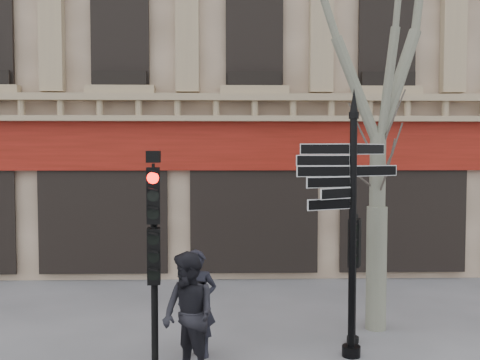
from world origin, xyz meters
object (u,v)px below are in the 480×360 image
object	(u,v)px
fingerpost	(353,177)
traffic_signal_main	(154,233)
traffic_signal_secondary	(354,256)
pedestrian_a	(197,303)
pedestrian_b	(189,316)

from	to	relation	value
fingerpost	traffic_signal_main	size ratio (longest dim) A/B	1.30
traffic_signal_secondary	pedestrian_a	size ratio (longest dim) A/B	1.26
traffic_signal_main	traffic_signal_secondary	xyz separation A→B (m)	(3.40, 1.17, -0.61)
pedestrian_a	traffic_signal_main	bearing A→B (deg)	-133.32
fingerpost	traffic_signal_secondary	xyz separation A→B (m)	(0.18, 0.65, -1.44)
traffic_signal_secondary	pedestrian_a	xyz separation A→B (m)	(-2.77, -0.57, -0.67)
traffic_signal_main	traffic_signal_secondary	world-z (taller)	traffic_signal_main
traffic_signal_main	pedestrian_b	xyz separation A→B (m)	(0.55, -0.27, -1.22)
traffic_signal_main	traffic_signal_secondary	size ratio (longest dim) A/B	1.53
pedestrian_a	pedestrian_b	xyz separation A→B (m)	(-0.08, -0.87, 0.06)
pedestrian_b	traffic_signal_main	bearing A→B (deg)	-156.83
fingerpost	traffic_signal_main	xyz separation A→B (m)	(-3.22, -0.52, -0.83)
traffic_signal_secondary	pedestrian_b	distance (m)	3.25
traffic_signal_main	pedestrian_a	xyz separation A→B (m)	(0.63, 0.60, -1.28)
fingerpost	pedestrian_b	bearing A→B (deg)	-176.50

